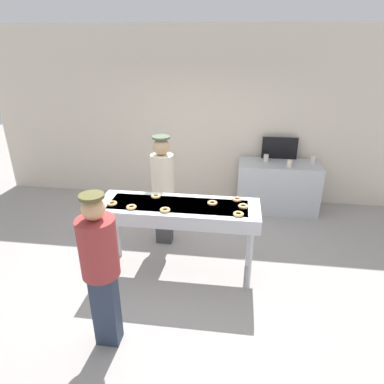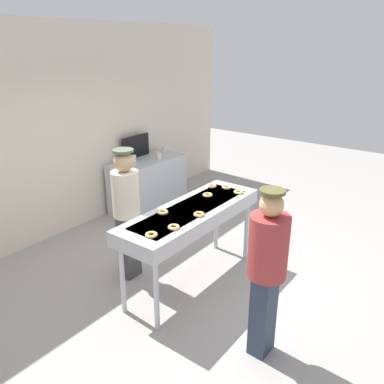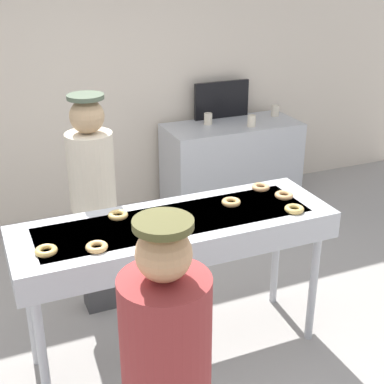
{
  "view_description": "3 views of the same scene",
  "coord_description": "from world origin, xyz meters",
  "views": [
    {
      "loc": [
        0.68,
        -3.79,
        2.92
      ],
      "look_at": [
        0.18,
        -0.01,
        1.2
      ],
      "focal_mm": 32.03,
      "sensor_mm": 36.0,
      "label": 1
    },
    {
      "loc": [
        -3.39,
        -2.57,
        2.85
      ],
      "look_at": [
        -0.07,
        -0.06,
        1.26
      ],
      "focal_mm": 36.74,
      "sensor_mm": 36.0,
      "label": 2
    },
    {
      "loc": [
        -1.11,
        -2.89,
        2.55
      ],
      "look_at": [
        0.08,
        -0.09,
        1.23
      ],
      "focal_mm": 51.39,
      "sensor_mm": 36.0,
      "label": 3
    }
  ],
  "objects": [
    {
      "name": "ground_plane",
      "position": [
        0.0,
        0.0,
        0.0
      ],
      "size": [
        16.0,
        16.0,
        0.0
      ],
      "primitive_type": "plane",
      "color": "#9E9993"
    },
    {
      "name": "back_wall",
      "position": [
        0.0,
        2.54,
        1.58
      ],
      "size": [
        8.0,
        0.12,
        3.16
      ],
      "primitive_type": "cube",
      "color": "beige",
      "rests_on": "ground"
    },
    {
      "name": "fryer_conveyor",
      "position": [
        0.0,
        0.0,
        0.92
      ],
      "size": [
        2.04,
        0.66,
        1.02
      ],
      "color": "#B7BABF",
      "rests_on": "ground"
    },
    {
      "name": "glazed_donut_0",
      "position": [
        -0.82,
        -0.11,
        1.04
      ],
      "size": [
        0.15,
        0.15,
        0.03
      ],
      "primitive_type": "torus",
      "rotation": [
        0.0,
        0.0,
        1.78
      ],
      "color": "#E5BA61",
      "rests_on": "fryer_conveyor"
    },
    {
      "name": "glazed_donut_1",
      "position": [
        -0.55,
        -0.18,
        1.04
      ],
      "size": [
        0.17,
        0.17,
        0.03
      ],
      "primitive_type": "torus",
      "rotation": [
        0.0,
        0.0,
        1.12
      ],
      "color": "#E9B76C",
      "rests_on": "fryer_conveyor"
    },
    {
      "name": "glazed_donut_2",
      "position": [
        0.75,
        -0.19,
        1.04
      ],
      "size": [
        0.18,
        0.18,
        0.03
      ],
      "primitive_type": "torus",
      "rotation": [
        0.0,
        0.0,
        0.62
      ],
      "color": "#E0BB64",
      "rests_on": "fryer_conveyor"
    },
    {
      "name": "glazed_donut_3",
      "position": [
        0.42,
        0.06,
        1.04
      ],
      "size": [
        0.15,
        0.15,
        0.03
      ],
      "primitive_type": "torus",
      "rotation": [
        0.0,
        0.0,
        2.97
      ],
      "color": "#EAB469",
      "rests_on": "fryer_conveyor"
    },
    {
      "name": "glazed_donut_4",
      "position": [
        -0.12,
        -0.2,
        1.04
      ],
      "size": [
        0.18,
        0.18,
        0.03
      ],
      "primitive_type": "torus",
      "rotation": [
        0.0,
        0.0,
        0.73
      ],
      "color": "#EEAF62",
      "rests_on": "fryer_conveyor"
    },
    {
      "name": "glazed_donut_5",
      "position": [
        0.73,
        0.21,
        1.04
      ],
      "size": [
        0.18,
        0.18,
        0.03
      ],
      "primitive_type": "torus",
      "rotation": [
        0.0,
        0.0,
        0.87
      ],
      "color": "#E2A86D",
      "rests_on": "fryer_conveyor"
    },
    {
      "name": "glazed_donut_6",
      "position": [
        0.81,
        0.02,
        1.04
      ],
      "size": [
        0.14,
        0.14,
        0.03
      ],
      "primitive_type": "torus",
      "rotation": [
        0.0,
        0.0,
        1.44
      ],
      "color": "#E5AC6D",
      "rests_on": "fryer_conveyor"
    },
    {
      "name": "glazed_donut_7",
      "position": [
        -0.32,
        0.17,
        1.04
      ],
      "size": [
        0.16,
        0.16,
        0.03
      ],
      "primitive_type": "torus",
      "rotation": [
        0.0,
        0.0,
        1.3
      ],
      "color": "#E4BA66",
      "rests_on": "fryer_conveyor"
    },
    {
      "name": "worker_baker",
      "position": [
        -0.35,
        0.73,
        0.96
      ],
      "size": [
        0.33,
        0.33,
        1.69
      ],
      "rotation": [
        0.0,
        0.0,
        3.38
      ],
      "color": "#3F3E40",
      "rests_on": "ground"
    },
    {
      "name": "customer_waiting",
      "position": [
        -0.53,
        -1.26,
        0.98
      ],
      "size": [
        0.36,
        0.36,
        1.69
      ],
      "rotation": [
        0.0,
        0.0,
        0.13
      ],
      "color": "#283347",
      "rests_on": "ground"
    },
    {
      "name": "prep_counter",
      "position": [
        1.47,
        2.09,
        0.45
      ],
      "size": [
        1.44,
        0.64,
        0.9
      ],
      "primitive_type": "cube",
      "color": "#B7BABF",
      "rests_on": "ground"
    },
    {
      "name": "paper_cup_0",
      "position": [
        1.61,
        1.93,
        0.96
      ],
      "size": [
        0.09,
        0.09,
        0.12
      ],
      "primitive_type": "cylinder",
      "color": "beige",
      "rests_on": "prep_counter"
    },
    {
      "name": "paper_cup_1",
      "position": [
        1.23,
        2.19,
        0.96
      ],
      "size": [
        0.09,
        0.09,
        0.12
      ],
      "primitive_type": "cylinder",
      "color": "beige",
      "rests_on": "prep_counter"
    },
    {
      "name": "paper_cup_2",
      "position": [
        2.04,
        2.18,
        0.96
      ],
      "size": [
        0.09,
        0.09,
        0.12
      ],
      "primitive_type": "cylinder",
      "color": "beige",
      "rests_on": "prep_counter"
    },
    {
      "name": "menu_display",
      "position": [
        1.47,
        2.36,
        1.1
      ],
      "size": [
        0.63,
        0.04,
        0.4
      ],
      "primitive_type": "cube",
      "color": "black",
      "rests_on": "prep_counter"
    }
  ]
}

